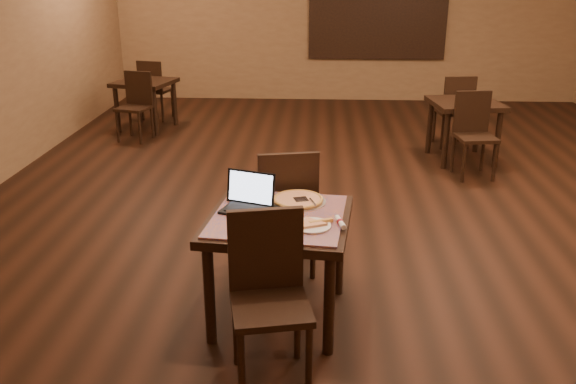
# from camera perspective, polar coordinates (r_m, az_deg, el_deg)

# --- Properties ---
(ground) EXTENTS (10.00, 10.00, 0.00)m
(ground) POSITION_cam_1_polar(r_m,az_deg,el_deg) (6.31, 7.03, -0.99)
(ground) COLOR black
(ground) RESTS_ON ground
(wall_back) EXTENTS (8.00, 0.02, 3.00)m
(wall_back) POSITION_cam_1_polar(r_m,az_deg,el_deg) (10.89, 5.67, 16.35)
(wall_back) COLOR #95724B
(wall_back) RESTS_ON ground
(mural) EXTENTS (2.34, 0.05, 1.64)m
(mural) POSITION_cam_1_polar(r_m,az_deg,el_deg) (10.88, 8.43, 16.50)
(mural) COLOR #295697
(mural) RESTS_ON wall_back
(tiled_table) EXTENTS (1.01, 1.01, 0.76)m
(tiled_table) POSITION_cam_1_polar(r_m,az_deg,el_deg) (4.04, -0.88, -3.51)
(tiled_table) COLOR black
(tiled_table) RESTS_ON ground
(chair_main_near) EXTENTS (0.52, 0.52, 1.01)m
(chair_main_near) POSITION_cam_1_polar(r_m,az_deg,el_deg) (3.54, -1.84, -8.90)
(chair_main_near) COLOR black
(chair_main_near) RESTS_ON ground
(chair_main_far) EXTENTS (0.53, 0.53, 1.03)m
(chair_main_far) POSITION_cam_1_polar(r_m,az_deg,el_deg) (4.63, -0.15, -1.28)
(chair_main_far) COLOR black
(chair_main_far) RESTS_ON ground
(laptop) EXTENTS (0.41, 0.37, 0.24)m
(laptop) POSITION_cam_1_polar(r_m,az_deg,el_deg) (4.09, -3.59, -0.72)
(laptop) COLOR black
(laptop) RESTS_ON tiled_table
(plate) EXTENTS (0.24, 0.24, 0.01)m
(plate) POSITION_cam_1_polar(r_m,az_deg,el_deg) (3.82, 2.23, -3.17)
(plate) COLOR white
(plate) RESTS_ON tiled_table
(pizza_slice) EXTENTS (0.27, 0.27, 0.02)m
(pizza_slice) POSITION_cam_1_polar(r_m,az_deg,el_deg) (3.82, 2.23, -2.96)
(pizza_slice) COLOR #FBE7A7
(pizza_slice) RESTS_ON plate
(pizza_pan) EXTENTS (0.39, 0.39, 0.01)m
(pizza_pan) POSITION_cam_1_polar(r_m,az_deg,el_deg) (4.21, 0.96, -0.87)
(pizza_pan) COLOR silver
(pizza_pan) RESTS_ON tiled_table
(pizza_whole) EXTENTS (0.35, 0.35, 0.02)m
(pizza_whole) POSITION_cam_1_polar(r_m,az_deg,el_deg) (4.21, 0.96, -0.69)
(pizza_whole) COLOR #FBE7A7
(pizza_whole) RESTS_ON pizza_pan
(spatula) EXTENTS (0.15, 0.24, 0.01)m
(spatula) POSITION_cam_1_polar(r_m,az_deg,el_deg) (4.19, 1.22, -0.69)
(spatula) COLOR silver
(spatula) RESTS_ON pizza_whole
(napkin_roll) EXTENTS (0.07, 0.17, 0.04)m
(napkin_roll) POSITION_cam_1_polar(r_m,az_deg,el_deg) (3.86, 4.92, -2.83)
(napkin_roll) COLOR white
(napkin_roll) RESTS_ON tiled_table
(other_table_a) EXTENTS (0.89, 0.89, 0.74)m
(other_table_a) POSITION_cam_1_polar(r_m,az_deg,el_deg) (7.77, 16.19, 7.26)
(other_table_a) COLOR black
(other_table_a) RESTS_ON ground
(other_table_a_chair_near) EXTENTS (0.47, 0.47, 0.96)m
(other_table_a_chair_near) POSITION_cam_1_polar(r_m,az_deg,el_deg) (7.26, 16.98, 5.65)
(other_table_a_chair_near) COLOR black
(other_table_a_chair_near) RESTS_ON ground
(other_table_a_chair_far) EXTENTS (0.47, 0.47, 0.96)m
(other_table_a_chair_far) POSITION_cam_1_polar(r_m,az_deg,el_deg) (8.32, 15.40, 7.66)
(other_table_a_chair_far) COLOR black
(other_table_a_chair_far) RESTS_ON ground
(other_table_b) EXTENTS (0.92, 0.92, 0.71)m
(other_table_b) POSITION_cam_1_polar(r_m,az_deg,el_deg) (9.19, -13.24, 9.38)
(other_table_b) COLOR black
(other_table_b) RESTS_ON ground
(other_table_b_chair_near) EXTENTS (0.48, 0.48, 0.92)m
(other_table_b_chair_near) POSITION_cam_1_polar(r_m,az_deg,el_deg) (8.70, -14.03, 8.20)
(other_table_b_chair_near) COLOR black
(other_table_b_chair_near) RESTS_ON ground
(other_table_b_chair_far) EXTENTS (0.48, 0.48, 0.92)m
(other_table_b_chair_far) POSITION_cam_1_polar(r_m,az_deg,el_deg) (9.72, -12.46, 9.61)
(other_table_b_chair_far) COLOR black
(other_table_b_chair_far) RESTS_ON ground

